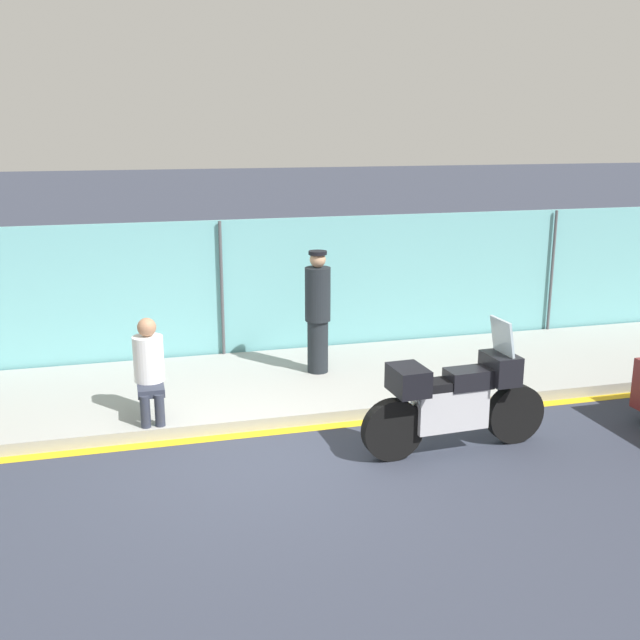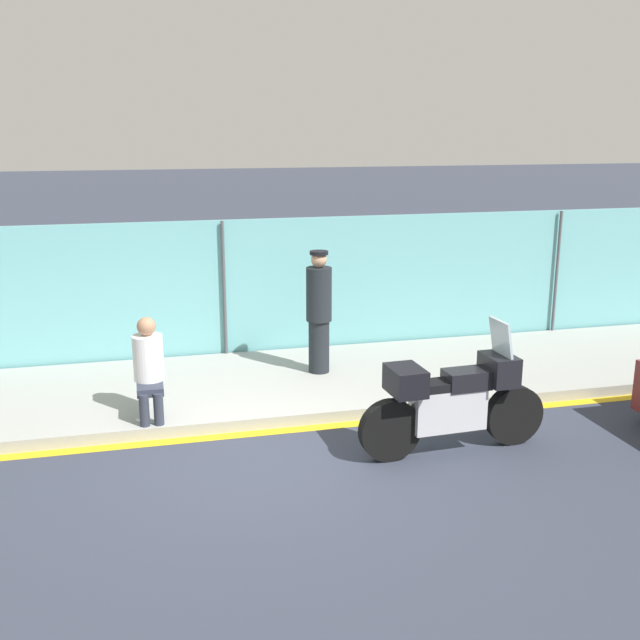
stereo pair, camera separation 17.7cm
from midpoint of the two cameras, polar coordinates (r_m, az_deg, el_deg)
ground_plane at (r=8.61m, az=-3.48°, el=-10.62°), size 120.00×120.00×0.00m
sidewalk at (r=10.69m, az=-5.74°, el=-5.10°), size 42.94×2.86×0.15m
curb_paint_stripe at (r=9.31m, az=-4.36°, el=-8.60°), size 42.94×0.18×0.01m
storefront_fence at (r=11.85m, az=-6.93°, el=2.13°), size 40.80×0.17×2.26m
motorcycle at (r=8.72m, az=10.65°, el=-6.07°), size 2.29×0.57×1.54m
officer_standing at (r=10.79m, az=0.39°, el=0.71°), size 0.37×0.37×1.79m
person_seated_on_curb at (r=9.42m, az=-12.41°, el=-3.20°), size 0.37×0.65×1.25m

